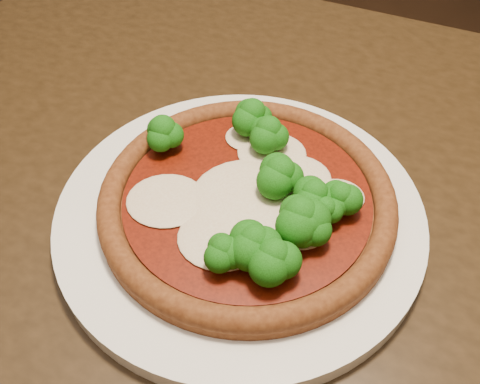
{
  "coord_description": "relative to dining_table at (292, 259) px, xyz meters",
  "views": [
    {
      "loc": [
        0.21,
        -0.61,
        1.15
      ],
      "look_at": [
        0.18,
        -0.29,
        0.79
      ],
      "focal_mm": 40.0,
      "sensor_mm": 36.0,
      "label": 1
    }
  ],
  "objects": [
    {
      "name": "floor",
      "position": [
        -0.23,
        0.25,
        -0.64
      ],
      "size": [
        4.0,
        4.0,
        0.0
      ],
      "primitive_type": "plane",
      "color": "black",
      "rests_on": "ground"
    },
    {
      "name": "dining_table",
      "position": [
        0.0,
        0.0,
        0.0
      ],
      "size": [
        1.27,
        1.08,
        0.75
      ],
      "rotation": [
        0.0,
        0.0,
        -0.33
      ],
      "color": "black",
      "rests_on": "floor"
    },
    {
      "name": "plate",
      "position": [
        -0.06,
        -0.04,
        0.12
      ],
      "size": [
        0.34,
        0.34,
        0.02
      ],
      "primitive_type": "cylinder",
      "color": "white",
      "rests_on": "dining_table"
    },
    {
      "name": "pizza",
      "position": [
        -0.05,
        -0.04,
        0.14
      ],
      "size": [
        0.27,
        0.27,
        0.06
      ],
      "rotation": [
        0.0,
        0.0,
        -0.07
      ],
      "color": "brown",
      "rests_on": "plate"
    }
  ]
}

